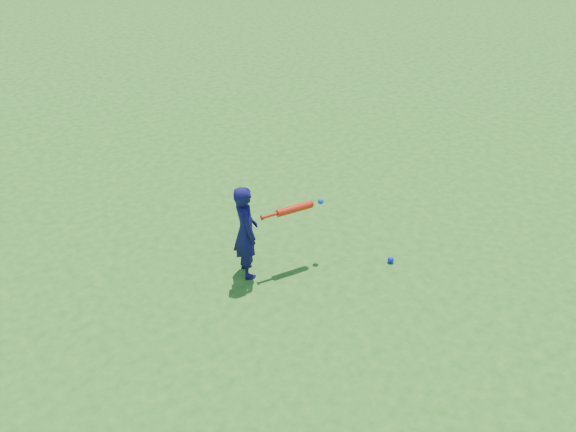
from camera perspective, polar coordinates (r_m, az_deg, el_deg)
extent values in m
plane|color=#266518|center=(7.06, -8.58, -5.32)|extent=(80.00, 80.00, 0.00)
imported|color=#100E41|center=(6.74, -3.78, -1.39)|extent=(0.34, 0.44, 1.08)
sphere|color=#0D17ED|center=(7.26, 9.12, -3.86)|extent=(0.07, 0.07, 0.07)
cylinder|color=red|center=(6.68, -2.34, -0.16)|extent=(0.02, 0.06, 0.06)
cylinder|color=red|center=(6.71, -1.61, 0.04)|extent=(0.19, 0.05, 0.03)
cylinder|color=red|center=(6.82, 0.52, 0.64)|extent=(0.40, 0.12, 0.08)
sphere|color=red|center=(6.90, 1.98, 1.04)|extent=(0.08, 0.08, 0.08)
sphere|color=blue|center=(6.95, 2.93, 1.30)|extent=(0.07, 0.07, 0.07)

